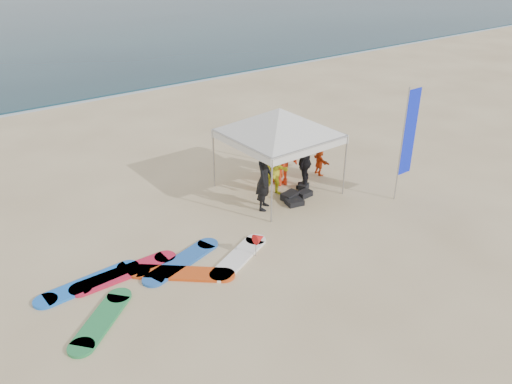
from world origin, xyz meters
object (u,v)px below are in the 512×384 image
object	(u,v)px
person_black_a	(264,179)
canopy_tent	(279,108)
person_yellow	(276,172)
feather_flag	(409,134)
marker_pennant	(259,238)
surfboard_spread	(155,276)
person_seated	(319,161)
person_orange_b	(274,156)
person_orange_a	(282,158)
person_black_b	(305,161)

from	to	relation	value
person_black_a	canopy_tent	world-z (taller)	canopy_tent
person_yellow	feather_flag	xyz separation A→B (m)	(3.05, -2.46, 1.28)
marker_pennant	surfboard_spread	size ratio (longest dim) A/B	0.12
person_black_a	surfboard_spread	size ratio (longest dim) A/B	0.35
person_yellow	person_seated	distance (m)	2.26
person_orange_b	person_orange_a	bearing A→B (deg)	79.78
person_yellow	person_black_a	bearing A→B (deg)	-122.33
marker_pennant	feather_flag	bearing A→B (deg)	-1.22
person_seated	canopy_tent	distance (m)	2.95
person_orange_b	surfboard_spread	xyz separation A→B (m)	(-5.73, -2.48, -0.84)
person_seated	canopy_tent	bearing A→B (deg)	104.44
canopy_tent	person_black_a	bearing A→B (deg)	-148.50
person_black_a	person_orange_a	size ratio (longest dim) A/B	1.03
person_yellow	person_orange_a	bearing A→B (deg)	66.55
person_seated	surfboard_spread	distance (m)	7.51
person_black_a	person_orange_b	world-z (taller)	person_black_a
person_yellow	marker_pennant	bearing A→B (deg)	-107.30
person_orange_a	marker_pennant	size ratio (longest dim) A/B	2.88
person_orange_b	feather_flag	bearing A→B (deg)	114.60
surfboard_spread	canopy_tent	bearing A→B (deg)	18.74
person_orange_a	surfboard_spread	bearing A→B (deg)	31.56
person_black_b	feather_flag	distance (m)	3.26
person_yellow	person_black_b	size ratio (longest dim) A/B	0.88
feather_flag	marker_pennant	bearing A→B (deg)	178.78
person_black_a	person_orange_b	distance (m)	2.02
person_orange_b	feather_flag	xyz separation A→B (m)	(2.37, -3.37, 1.21)
feather_flag	person_seated	bearing A→B (deg)	106.78
person_black_a	canopy_tent	xyz separation A→B (m)	(1.12, 0.68, 1.77)
person_orange_b	marker_pennant	distance (m)	4.54
person_black_a	person_yellow	xyz separation A→B (m)	(0.82, 0.44, -0.14)
surfboard_spread	marker_pennant	bearing A→B (deg)	-16.64
person_seated	person_orange_a	bearing A→B (deg)	94.58
person_yellow	person_orange_b	distance (m)	1.13
person_black_b	person_orange_b	xyz separation A→B (m)	(-0.41, 1.03, -0.04)
person_black_a	surfboard_spread	world-z (taller)	person_black_a
person_seated	person_black_b	bearing A→B (deg)	123.81
person_black_a	person_orange_b	bearing A→B (deg)	1.89
person_seated	canopy_tent	world-z (taller)	canopy_tent
person_black_a	feather_flag	size ratio (longest dim) A/B	0.54
person_black_a	feather_flag	distance (m)	4.51
person_black_b	person_yellow	bearing A→B (deg)	-40.41
person_orange_b	person_seated	xyz separation A→B (m)	(1.53, -0.59, -0.40)
feather_flag	person_orange_a	bearing A→B (deg)	128.44
marker_pennant	person_seated	bearing A→B (deg)	29.67
person_orange_a	person_black_a	bearing A→B (deg)	44.24
person_orange_b	person_black_a	bearing A→B (deg)	31.49
person_black_b	person_orange_b	distance (m)	1.11
marker_pennant	surfboard_spread	distance (m)	2.73
person_orange_b	feather_flag	world-z (taller)	feather_flag
person_orange_b	canopy_tent	distance (m)	2.00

